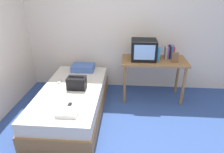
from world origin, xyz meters
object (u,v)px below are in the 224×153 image
tv (144,50)px  folded_towel (67,112)px  picture_frame (175,58)px  magazine (61,100)px  pillow (83,68)px  handbag (77,83)px  remote_silver (60,81)px  water_bottle (158,54)px  desk (154,65)px  remote_dark (69,106)px  book_row (169,52)px  bed (73,101)px

tv → folded_towel: bearing=-128.2°
picture_frame → magazine: picture_frame is taller
pillow → handbag: size_ratio=1.43×
magazine → remote_silver: 0.64m
tv → water_bottle: bearing=-11.4°
desk → remote_dark: bearing=-137.7°
tv → pillow: 1.24m
book_row → remote_silver: book_row is taller
magazine → folded_towel: (0.19, -0.32, 0.02)m
remote_silver → tv: bearing=15.6°
picture_frame → handbag: size_ratio=0.59×
pillow → folded_towel: bearing=-86.1°
tv → book_row: tv is taller
water_bottle → book_row: size_ratio=1.04×
book_row → pillow: 1.67m
picture_frame → tv: bearing=167.8°
bed → water_bottle: bearing=21.9°
desk → book_row: size_ratio=4.91×
water_bottle → tv: bearing=168.6°
water_bottle → remote_dark: bearing=-140.3°
bed → magazine: (-0.05, -0.38, 0.24)m
picture_frame → handbag: (-1.63, -0.50, -0.31)m
bed → handbag: size_ratio=6.67×
water_bottle → folded_towel: water_bottle is taller
bed → picture_frame: bearing=16.6°
remote_dark → bed: bearing=101.8°
water_bottle → magazine: 1.83m
magazine → remote_silver: remote_silver is taller
bed → book_row: (1.67, 0.75, 0.66)m
handbag → magazine: bearing=-109.8°
desk → picture_frame: 0.41m
folded_towel → pillow: bearing=93.9°
book_row → remote_silver: bearing=-164.9°
tv → remote_silver: tv is taller
magazine → handbag: bearing=70.2°
pillow → remote_dark: pillow is taller
desk → remote_dark: (-1.28, -1.16, -0.21)m
folded_towel → bed: bearing=101.1°
tv → remote_silver: 1.58m
book_row → tv: bearing=-166.2°
pillow → remote_dark: 1.30m
book_row → magazine: book_row is taller
book_row → picture_frame: bearing=-76.1°
magazine → remote_dark: size_ratio=1.86×
book_row → picture_frame: (0.06, -0.23, -0.02)m
desk → water_bottle: 0.24m
picture_frame → remote_silver: bearing=-171.7°
bed → handbag: bearing=11.4°
book_row → pillow: (-1.63, 0.03, -0.37)m
desk → magazine: bearing=-144.7°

